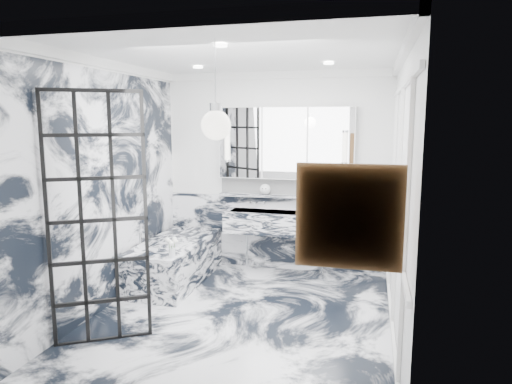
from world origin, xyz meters
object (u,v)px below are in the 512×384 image
(mirror_cabinet, at_px, (285,143))
(bathtub, at_px, (175,261))
(crittall_door, at_px, (98,220))
(trough_sink, at_px, (282,223))

(mirror_cabinet, bearing_deg, bathtub, -147.94)
(crittall_door, relative_size, bathtub, 1.45)
(trough_sink, height_order, bathtub, trough_sink)
(crittall_door, xyz_separation_m, trough_sink, (1.31, 2.38, -0.47))
(crittall_door, bearing_deg, bathtub, 60.01)
(bathtub, bearing_deg, mirror_cabinet, 32.06)
(crittall_door, height_order, trough_sink, crittall_door)
(mirror_cabinet, height_order, bathtub, mirror_cabinet)
(trough_sink, xyz_separation_m, bathtub, (-1.33, -0.66, -0.45))
(trough_sink, bearing_deg, crittall_door, -118.82)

